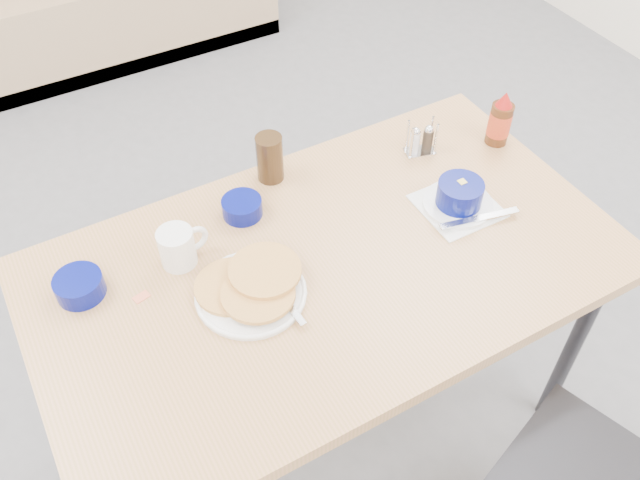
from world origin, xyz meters
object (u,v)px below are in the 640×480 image
syrup_bottle (500,121)px  creamer_bowl (79,286)px  condiment_caddy (421,142)px  pancake_plate (251,288)px  grits_setting (459,197)px  coffee_mug (179,246)px  amber_tumbler (270,158)px  butter_bowl (242,207)px  dining_table (329,278)px

syrup_bottle → creamer_bowl: bearing=178.4°
syrup_bottle → condiment_caddy: bearing=162.3°
pancake_plate → grits_setting: grits_setting is taller
coffee_mug → amber_tumbler: size_ratio=0.94×
pancake_plate → grits_setting: size_ratio=1.27×
coffee_mug → amber_tumbler: (0.32, 0.16, 0.02)m
grits_setting → creamer_bowl: 0.94m
butter_bowl → pancake_plate: bearing=-110.4°
coffee_mug → butter_bowl: coffee_mug is taller
coffee_mug → creamer_bowl: (-0.24, 0.02, -0.03)m
dining_table → butter_bowl: butter_bowl is taller
condiment_caddy → creamer_bowl: bearing=-163.2°
butter_bowl → syrup_bottle: size_ratio=0.62×
pancake_plate → syrup_bottle: size_ratio=1.63×
coffee_mug → creamer_bowl: bearing=175.5°
coffee_mug → amber_tumbler: bearing=27.0°
creamer_bowl → amber_tumbler: 0.58m
dining_table → amber_tumbler: (0.01, 0.34, 0.13)m
grits_setting → syrup_bottle: 0.31m
creamer_bowl → butter_bowl: bearing=7.1°
pancake_plate → creamer_bowl: size_ratio=2.42×
condiment_caddy → amber_tumbler: bearing=179.9°
amber_tumbler → syrup_bottle: size_ratio=0.81×
syrup_bottle → dining_table: bearing=-165.7°
dining_table → butter_bowl: 0.29m
creamer_bowl → condiment_caddy: bearing=2.1°
dining_table → creamer_bowl: bearing=160.2°
dining_table → syrup_bottle: (0.64, 0.16, 0.13)m
coffee_mug → butter_bowl: size_ratio=1.23×
dining_table → butter_bowl: (-0.11, 0.25, 0.08)m
coffee_mug → condiment_caddy: condiment_caddy is taller
syrup_bottle → grits_setting: bearing=-147.8°
butter_bowl → dining_table: bearing=-65.9°
coffee_mug → amber_tumbler: amber_tumbler is taller
amber_tumbler → pancake_plate: bearing=-122.9°
amber_tumbler → syrup_bottle: syrup_bottle is taller
grits_setting → butter_bowl: bearing=153.3°
condiment_caddy → syrup_bottle: syrup_bottle is taller
grits_setting → creamer_bowl: grits_setting is taller
creamer_bowl → amber_tumbler: size_ratio=0.84×
grits_setting → dining_table: bearing=-179.9°
coffee_mug → butter_bowl: 0.21m
dining_table → creamer_bowl: (-0.54, 0.20, 0.09)m
grits_setting → syrup_bottle: syrup_bottle is taller
pancake_plate → coffee_mug: bearing=120.9°
coffee_mug → condiment_caddy: (0.73, 0.05, -0.01)m
pancake_plate → grits_setting: (0.58, -0.00, 0.02)m
creamer_bowl → dining_table: bearing=-19.8°
creamer_bowl → condiment_caddy: size_ratio=1.11×
condiment_caddy → pancake_plate: bearing=-145.4°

